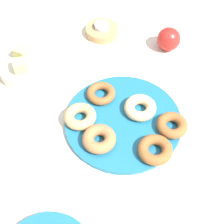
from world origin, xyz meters
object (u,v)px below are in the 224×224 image
donut_4 (155,150)px  melon_chunk_right (21,53)px  candle_holder (102,31)px  fruit_bowl (25,68)px  donut_0 (99,139)px  donut_3 (172,125)px  donut_plate (123,121)px  apple (169,39)px  donut_2 (140,108)px  tealight (102,26)px  melon_chunk_left (20,66)px  donut_1 (101,93)px  donut_5 (80,116)px

donut_4 → melon_chunk_right: bearing=56.0°
candle_holder → fruit_bowl: 0.28m
donut_0 → donut_3: size_ratio=1.06×
donut_plate → apple: 0.33m
apple → fruit_bowl: bearing=109.7°
apple → donut_0: bearing=156.2°
donut_2 → fruit_bowl: size_ratio=0.57×
donut_3 → tealight: 0.43m
melon_chunk_left → donut_2: bearing=-105.0°
melon_chunk_left → apple: (0.18, -0.42, -0.02)m
melon_chunk_left → melon_chunk_right: same height
candle_holder → donut_1: bearing=-173.2°
donut_plate → donut_0: bearing=144.5°
donut_1 → candle_holder: 0.28m
donut_2 → donut_4: 0.13m
donut_plate → candle_holder: 0.36m
donut_plate → candle_holder: candle_holder is taller
donut_0 → candle_holder: size_ratio=0.82×
donut_plate → donut_2: bearing=-50.9°
donut_4 → candle_holder: donut_4 is taller
apple → candle_holder: bearing=78.6°
donut_4 → tealight: 0.48m
donut_4 → donut_2: bearing=19.4°
donut_plate → donut_0: size_ratio=3.65×
donut_plate → melon_chunk_left: 0.33m
candle_holder → apple: apple is taller
donut_5 → apple: bearing=-35.7°
donut_1 → melon_chunk_right: bearing=66.8°
donut_3 → donut_4: (-0.08, 0.04, 0.00)m
donut_3 → donut_5: bearing=89.7°
melon_chunk_left → donut_5: bearing=-125.8°
donut_2 → melon_chunk_left: size_ratio=2.41×
donut_3 → donut_5: donut_5 is taller
donut_0 → donut_3: (0.06, -0.18, -0.00)m
donut_plate → fruit_bowl: 0.34m
melon_chunk_right → apple: bearing=-74.0°
donut_plate → melon_chunk_left: bearing=67.4°
donut_1 → donut_2: bearing=-110.0°
donut_3 → donut_4: size_ratio=0.94×
donut_4 → fruit_bowl: bearing=58.0°
donut_plate → donut_4: size_ratio=3.60×
donut_3 → apple: bearing=2.4°
donut_1 → tealight: (0.27, 0.03, 0.01)m
donut_1 → tealight: size_ratio=1.69×
donut_4 → donut_5: 0.21m
donut_0 → donut_3: bearing=-70.9°
donut_0 → apple: (0.38, -0.17, 0.01)m
donut_3 → melon_chunk_right: (0.19, 0.45, 0.03)m
tealight → melon_chunk_right: size_ratio=1.31×
donut_plate → donut_0: donut_0 is taller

